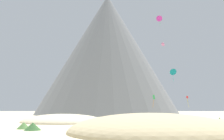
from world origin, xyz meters
TOP-DOWN VIEW (x-y plane):
  - ground_plane at (0.00, 0.00)m, footprint 400.00×400.00m
  - dune_foreground_right at (-11.25, 15.35)m, footprint 23.19×23.03m
  - dune_midground at (2.76, -4.70)m, footprint 20.87×19.19m
  - bush_low_patch at (-11.22, -1.96)m, footprint 2.79×2.79m
  - bush_near_left at (18.51, 13.04)m, footprint 1.32×1.32m
  - bush_far_right at (1.71, 20.28)m, footprint 1.43×1.43m
  - bush_mid_center at (-13.05, -0.07)m, footprint 2.33×2.33m
  - rock_massif at (-3.03, 72.81)m, footprint 87.97×87.97m
  - kite_teal_mid at (21.74, 54.94)m, footprint 2.61×2.00m
  - kite_lime_low at (-12.56, 52.10)m, footprint 0.73×0.64m
  - kite_red_low at (26.00, 53.05)m, footprint 0.94×0.63m
  - kite_pink_high at (18.29, 54.83)m, footprint 1.52×0.94m
  - kite_green_low at (11.64, 42.11)m, footprint 0.75×0.45m
  - kite_magenta_high at (18.21, 59.49)m, footprint 2.58×1.34m

SIDE VIEW (x-z plane):
  - ground_plane at x=0.00m, z-range 0.00..0.00m
  - dune_foreground_right at x=-11.25m, z-range -1.57..1.57m
  - dune_midground at x=2.76m, z-range -2.13..2.13m
  - bush_mid_center at x=-13.05m, z-range 0.00..0.88m
  - bush_low_patch at x=-11.22m, z-range 0.00..0.94m
  - bush_near_left at x=18.51m, z-range 0.00..0.99m
  - bush_far_right at x=1.71m, z-range 0.00..1.01m
  - kite_lime_low at x=-12.56m, z-range 2.88..7.65m
  - kite_green_low at x=11.64m, z-range 3.68..7.66m
  - kite_red_low at x=26.00m, z-range 4.18..8.19m
  - kite_teal_mid at x=21.74m, z-range 13.74..18.95m
  - kite_pink_high at x=18.29m, z-range 26.59..28.08m
  - rock_massif at x=-3.03m, z-range -0.63..56.30m
  - kite_magenta_high at x=18.21m, z-range 37.58..42.01m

